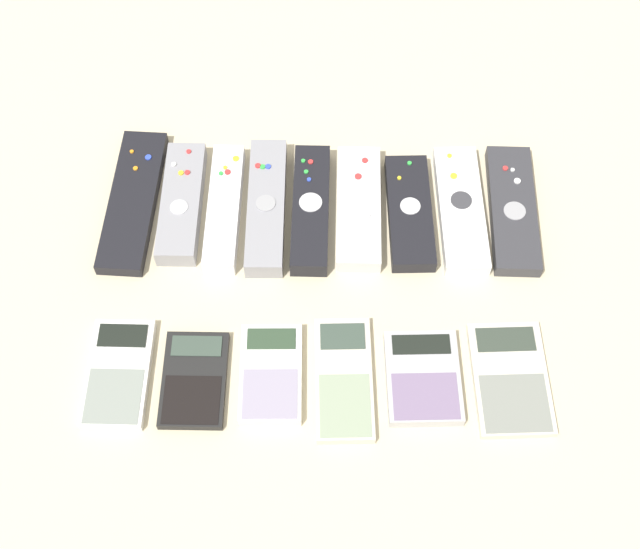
# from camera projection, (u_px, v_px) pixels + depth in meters

# --- Properties ---
(ground_plane) EXTENTS (3.00, 3.00, 0.00)m
(ground_plane) POSITION_uv_depth(u_px,v_px,m) (319.00, 303.00, 1.09)
(ground_plane) COLOR beige
(remote_0) EXTENTS (0.07, 0.22, 0.02)m
(remote_0) POSITION_uv_depth(u_px,v_px,m) (133.00, 201.00, 1.16)
(remote_0) COLOR black
(remote_0) RESTS_ON ground_plane
(remote_1) EXTENTS (0.05, 0.18, 0.03)m
(remote_1) POSITION_uv_depth(u_px,v_px,m) (182.00, 203.00, 1.15)
(remote_1) COLOR gray
(remote_1) RESTS_ON ground_plane
(remote_2) EXTENTS (0.04, 0.19, 0.03)m
(remote_2) POSITION_uv_depth(u_px,v_px,m) (224.00, 208.00, 1.15)
(remote_2) COLOR white
(remote_2) RESTS_ON ground_plane
(remote_3) EXTENTS (0.05, 0.20, 0.03)m
(remote_3) POSITION_uv_depth(u_px,v_px,m) (266.00, 207.00, 1.15)
(remote_3) COLOR gray
(remote_3) RESTS_ON ground_plane
(remote_4) EXTENTS (0.05, 0.19, 0.03)m
(remote_4) POSITION_uv_depth(u_px,v_px,m) (311.00, 209.00, 1.14)
(remote_4) COLOR black
(remote_4) RESTS_ON ground_plane
(remote_5) EXTENTS (0.06, 0.18, 0.03)m
(remote_5) POSITION_uv_depth(u_px,v_px,m) (359.00, 208.00, 1.15)
(remote_5) COLOR silver
(remote_5) RESTS_ON ground_plane
(remote_6) EXTENTS (0.06, 0.17, 0.02)m
(remote_6) POSITION_uv_depth(u_px,v_px,m) (410.00, 212.00, 1.14)
(remote_6) COLOR black
(remote_6) RESTS_ON ground_plane
(remote_7) EXTENTS (0.06, 0.19, 0.02)m
(remote_7) POSITION_uv_depth(u_px,v_px,m) (461.00, 209.00, 1.15)
(remote_7) COLOR white
(remote_7) RESTS_ON ground_plane
(remote_8) EXTENTS (0.06, 0.19, 0.02)m
(remote_8) POSITION_uv_depth(u_px,v_px,m) (513.00, 209.00, 1.15)
(remote_8) COLOR #333338
(remote_8) RESTS_ON ground_plane
(calculator_0) EXTENTS (0.07, 0.13, 0.01)m
(calculator_0) POSITION_uv_depth(u_px,v_px,m) (118.00, 373.00, 1.03)
(calculator_0) COLOR silver
(calculator_0) RESTS_ON ground_plane
(calculator_1) EXTENTS (0.07, 0.12, 0.01)m
(calculator_1) POSITION_uv_depth(u_px,v_px,m) (194.00, 380.00, 1.03)
(calculator_1) COLOR black
(calculator_1) RESTS_ON ground_plane
(calculator_2) EXTENTS (0.07, 0.12, 0.02)m
(calculator_2) POSITION_uv_depth(u_px,v_px,m) (271.00, 374.00, 1.03)
(calculator_2) COLOR silver
(calculator_2) RESTS_ON ground_plane
(calculator_3) EXTENTS (0.07, 0.16, 0.01)m
(calculator_3) POSITION_uv_depth(u_px,v_px,m) (344.00, 379.00, 1.03)
(calculator_3) COLOR beige
(calculator_3) RESTS_ON ground_plane
(calculator_4) EXTENTS (0.09, 0.12, 0.02)m
(calculator_4) POSITION_uv_depth(u_px,v_px,m) (423.00, 378.00, 1.03)
(calculator_4) COLOR #B2B2B7
(calculator_4) RESTS_ON ground_plane
(calculator_5) EXTENTS (0.09, 0.15, 0.01)m
(calculator_5) POSITION_uv_depth(u_px,v_px,m) (510.00, 379.00, 1.03)
(calculator_5) COLOR beige
(calculator_5) RESTS_ON ground_plane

